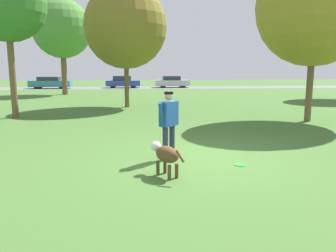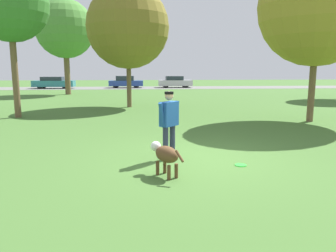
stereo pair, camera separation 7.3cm
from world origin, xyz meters
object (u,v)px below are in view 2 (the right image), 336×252
tree_mid_center (128,27)px  tree_near_right (318,7)px  tree_near_left (10,4)px  person (169,119)px  parked_car_teal (54,83)px  parked_car_blue (126,82)px  parked_car_silver (175,82)px  dog (165,155)px  tree_far_left (65,29)px  frisbee (241,165)px

tree_mid_center → tree_near_right: 9.50m
tree_near_left → tree_near_right: (12.24, -2.23, -0.33)m
person → parked_car_teal: (-10.14, 30.32, -0.30)m
tree_near_left → parked_car_blue: 24.25m
tree_near_right → parked_car_silver: bearing=95.9°
person → tree_mid_center: tree_mid_center is taller
dog → parked_car_silver: parked_car_silver is taller
dog → tree_far_left: bearing=-15.6°
tree_mid_center → parked_car_silver: 20.84m
tree_near_right → parked_car_silver: size_ratio=1.74×
tree_near_right → parked_car_teal: size_ratio=1.51×
frisbee → parked_car_blue: 31.88m
tree_mid_center → parked_car_blue: size_ratio=1.69×
person → tree_far_left: (-6.67, 21.11, 4.44)m
tree_far_left → parked_car_blue: bearing=65.4°
dog → tree_far_left: (-6.48, 22.33, 4.95)m
tree_far_left → tree_mid_center: bearing=-61.6°
tree_near_left → parked_car_silver: (9.57, 23.60, -4.14)m
dog → tree_mid_center: tree_mid_center is taller
tree_near_right → tree_near_left: bearing=169.7°
parked_car_blue → tree_near_left: bearing=-98.1°
frisbee → parked_car_silver: bearing=86.3°
parked_car_silver → dog: bearing=-97.0°
parked_car_teal → tree_near_right: bearing=-56.5°
dog → tree_near_right: size_ratio=0.14×
tree_mid_center → tree_near_right: bearing=-38.3°
frisbee → parked_car_blue: bearing=96.6°
tree_mid_center → tree_far_left: size_ratio=0.85×
tree_near_right → parked_car_teal: 30.26m
frisbee → parked_car_teal: size_ratio=0.06×
tree_near_left → parked_car_teal: 23.66m
tree_far_left → parked_car_teal: size_ratio=1.75×
dog → tree_far_left: size_ratio=0.12×
tree_mid_center → parked_car_blue: 20.29m
person → tree_near_right: 8.83m
person → frisbee: person is taller
person → dog: person is taller
tree_far_left → tree_near_right: size_ratio=1.16×
tree_mid_center → tree_near_left: (-4.79, -3.65, 0.44)m
frisbee → tree_mid_center: tree_mid_center is taller
tree_mid_center → tree_near_left: 6.04m
frisbee → parked_car_silver: parked_car_silver is taller
dog → frisbee: dog is taller
person → parked_car_teal: size_ratio=0.36×
tree_far_left → parked_car_teal: (-3.48, 9.21, -4.73)m
tree_mid_center → frisbee: bearing=-76.8°
dog → parked_car_blue: parked_car_blue is taller
frisbee → parked_car_teal: parked_car_teal is taller
parked_car_teal → tree_near_left: bearing=-79.3°
parked_car_blue → tree_near_right: bearing=-70.8°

